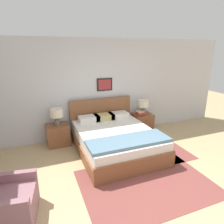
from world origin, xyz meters
The scene contains 14 objects.
ground_plane centered at (0.00, 0.00, 0.00)m, with size 16.00×16.00×0.00m, color tan.
wall_back centered at (0.00, 2.79, 1.30)m, with size 7.91×0.09×2.60m.
area_rug_main centered at (0.09, 0.32, 0.00)m, with size 2.32×1.69×0.01m.
area_rug_bedside centered at (1.20, 1.33, 0.00)m, with size 0.85×1.41×0.01m.
bed centered at (0.04, 1.65, 0.30)m, with size 1.71×2.15×1.05m.
armchair centered at (-2.15, 0.34, 0.29)m, with size 0.79×0.84×0.88m.
nightstand_near_window centered at (-1.17, 2.48, 0.26)m, with size 0.54×0.47×0.53m.
nightstand_by_door centered at (1.25, 2.48, 0.26)m, with size 0.54×0.47×0.53m.
table_lamp_near_window centered at (-1.17, 2.47, 0.82)m, with size 0.31×0.31×0.42m.
table_lamp_by_door centered at (1.24, 2.47, 0.82)m, with size 0.31×0.31×0.42m.
book_thick_bottom centered at (1.12, 2.44, 0.54)m, with size 0.21×0.25×0.03m.
book_hardcover_middle centered at (1.12, 2.44, 0.57)m, with size 0.23×0.29×0.02m.
book_novel_upper centered at (1.12, 2.44, 0.60)m, with size 0.18×0.28×0.04m.
book_slim_near_top centered at (1.12, 2.44, 0.63)m, with size 0.23×0.24×0.03m.
Camera 1 is at (-1.61, -2.30, 2.31)m, focal length 32.00 mm.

